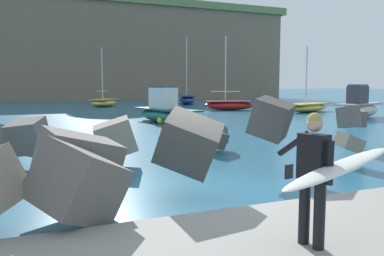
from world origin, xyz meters
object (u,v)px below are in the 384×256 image
at_px(surfer_with_board, 322,170).
at_px(boat_near_right, 308,107).
at_px(boat_near_left, 229,105).
at_px(mooring_buoy_inner, 161,120).
at_px(boat_mid_right, 166,111).
at_px(boat_mid_centre, 187,99).
at_px(boat_mid_left, 104,102).
at_px(boat_near_centre, 359,108).

height_order(surfer_with_board, boat_near_right, boat_near_right).
distance_m(boat_near_left, mooring_buoy_inner, 14.59).
distance_m(boat_near_right, mooring_buoy_inner, 16.46).
bearing_deg(boat_mid_right, boat_near_right, 17.38).
bearing_deg(boat_near_right, surfer_with_board, -128.86).
height_order(boat_mid_centre, boat_mid_right, boat_mid_centre).
xyz_separation_m(boat_near_left, boat_mid_left, (-9.67, 10.87, -0.03)).
relative_size(boat_near_centre, boat_near_right, 0.95).
relative_size(boat_mid_centre, mooring_buoy_inner, 18.96).
height_order(boat_mid_right, mooring_buoy_inner, boat_mid_right).
bearing_deg(surfer_with_board, boat_mid_right, 76.24).
distance_m(boat_near_left, boat_near_right, 7.21).
relative_size(boat_near_left, boat_mid_left, 1.08).
height_order(boat_near_left, boat_near_right, boat_near_left).
bearing_deg(surfer_with_board, boat_near_left, 63.77).
bearing_deg(boat_near_right, boat_mid_centre, 103.50).
relative_size(surfer_with_board, boat_mid_left, 0.33).
height_order(boat_mid_centre, mooring_buoy_inner, boat_mid_centre).
xyz_separation_m(boat_mid_centre, mooring_buoy_inner, (-11.27, -23.21, -0.38)).
xyz_separation_m(boat_mid_right, mooring_buoy_inner, (-0.62, -0.77, -0.49)).
bearing_deg(surfer_with_board, boat_near_right, 51.14).
bearing_deg(boat_mid_left, boat_near_centre, -58.89).
distance_m(boat_mid_left, mooring_buoy_inner, 21.24).
distance_m(boat_mid_centre, boat_mid_right, 24.83).
bearing_deg(mooring_buoy_inner, boat_near_left, 45.24).
relative_size(boat_near_centre, boat_mid_left, 0.89).
relative_size(boat_near_centre, boat_mid_right, 0.90).
bearing_deg(surfer_with_board, boat_mid_centre, 69.86).
bearing_deg(boat_mid_right, boat_mid_centre, 64.61).
relative_size(surfer_with_board, boat_mid_centre, 0.25).
distance_m(boat_near_right, boat_mid_left, 21.73).
bearing_deg(mooring_buoy_inner, boat_near_centre, -6.16).
bearing_deg(surfer_with_board, mooring_buoy_inner, 77.47).
bearing_deg(boat_near_centre, surfer_with_board, -136.63).
height_order(boat_mid_left, boat_mid_right, boat_mid_left).
distance_m(surfer_with_board, boat_near_right, 31.54).
bearing_deg(boat_mid_right, boat_near_centre, -9.59).
relative_size(boat_mid_left, mooring_buoy_inner, 14.53).
bearing_deg(boat_mid_left, mooring_buoy_inner, -91.61).
relative_size(boat_mid_left, boat_mid_right, 1.02).
bearing_deg(boat_mid_left, boat_near_right, -46.58).
height_order(boat_mid_left, mooring_buoy_inner, boat_mid_left).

